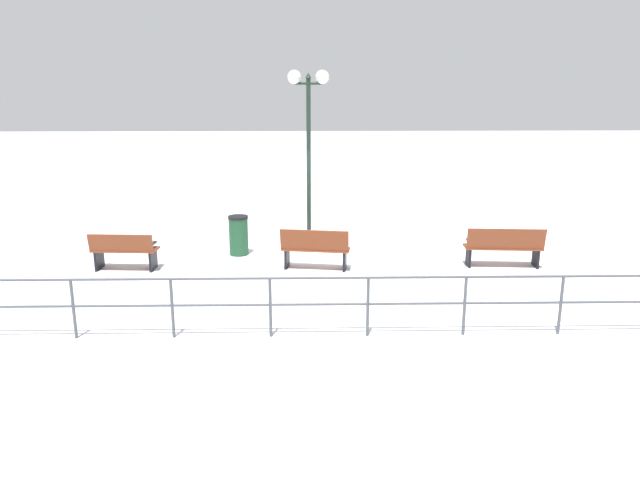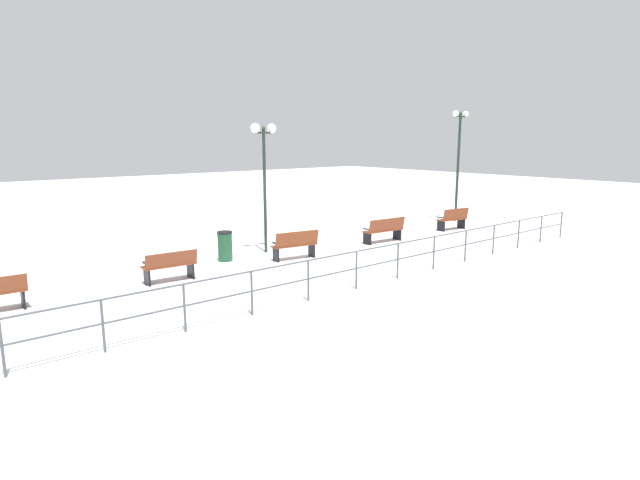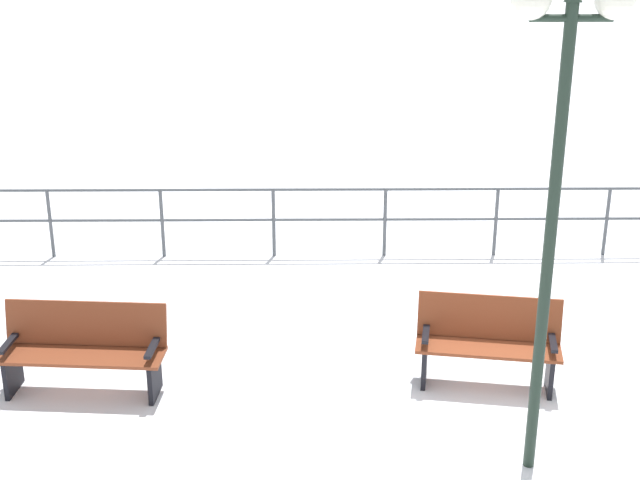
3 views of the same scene
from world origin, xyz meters
name	(u,v)px [view 3 (image 3 of 3)]	position (x,y,z in m)	size (l,w,h in m)	color
ground_plane	(487,390)	(0.00, 0.00, 0.00)	(80.00, 80.00, 0.00)	white
bench_second	(83,348)	(-0.07, -4.19, 0.48)	(0.66, 1.73, 0.93)	brown
bench_third	(488,341)	(-0.16, 0.01, 0.49)	(0.73, 1.56, 0.94)	brown
lamppost_middle	(563,103)	(1.33, 0.14, 3.35)	(0.32, 0.96, 4.30)	#1E2D23
waterfront_railing	(441,211)	(-3.80, 0.00, 0.67)	(0.05, 20.50, 1.01)	#4C5156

